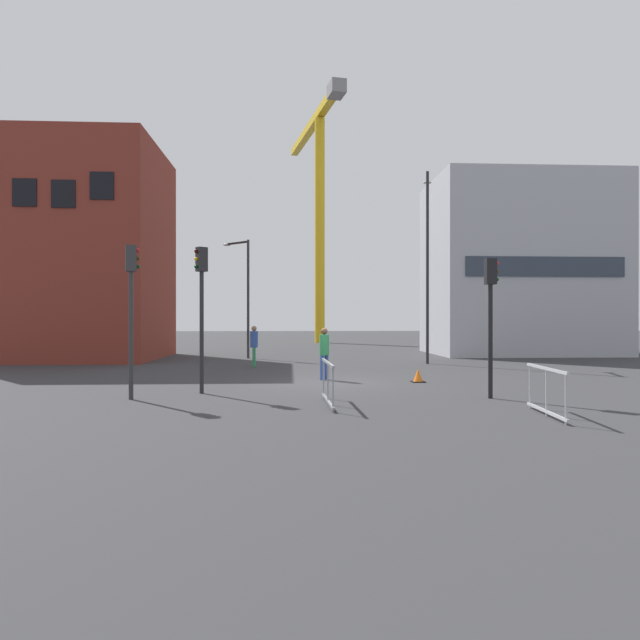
{
  "coord_description": "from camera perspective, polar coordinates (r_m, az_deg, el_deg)",
  "views": [
    {
      "loc": [
        -1.26,
        -18.79,
        2.15
      ],
      "look_at": [
        0.0,
        4.7,
        2.1
      ],
      "focal_mm": 31.25,
      "sensor_mm": 36.0,
      "label": 1
    }
  ],
  "objects": [
    {
      "name": "brick_building",
      "position": [
        32.87,
        -23.56,
        6.27
      ],
      "size": [
        8.8,
        8.24,
        11.37
      ],
      "color": "maroon",
      "rests_on": "ground"
    },
    {
      "name": "traffic_light_crosswalk",
      "position": [
        16.41,
        -12.05,
        2.44
      ],
      "size": [
        0.38,
        0.36,
        4.22
      ],
      "color": "#232326",
      "rests_on": "ground"
    },
    {
      "name": "pedestrian_walking",
      "position": [
        19.65,
        0.44,
        -3.03
      ],
      "size": [
        0.34,
        0.34,
        1.83
      ],
      "color": "#33519E",
      "rests_on": "ground"
    },
    {
      "name": "pedestrian_waiting",
      "position": [
        25.06,
        -6.77,
        -2.34
      ],
      "size": [
        0.34,
        0.34,
        1.84
      ],
      "color": "#2D844C",
      "rests_on": "ground"
    },
    {
      "name": "traffic_cone_orange",
      "position": [
        19.28,
        10.01,
        -5.67
      ],
      "size": [
        0.45,
        0.45,
        0.46
      ],
      "color": "black",
      "rests_on": "ground"
    },
    {
      "name": "safety_barrier_front",
      "position": [
        13.39,
        22.17,
        -6.7
      ],
      "size": [
        0.26,
        2.33,
        1.08
      ],
      "color": "#B2B5BA",
      "rests_on": "ground"
    },
    {
      "name": "office_block",
      "position": [
        36.49,
        19.68,
        5.12
      ],
      "size": [
        10.66,
        7.23,
        10.67
      ],
      "color": "#A8AAB2",
      "rests_on": "ground"
    },
    {
      "name": "traffic_light_island",
      "position": [
        15.68,
        -18.77,
        2.33
      ],
      "size": [
        0.39,
        0.32,
        4.12
      ],
      "color": "#2D2D30",
      "rests_on": "ground"
    },
    {
      "name": "streetlamp_short",
      "position": [
        30.88,
        -7.71,
        3.35
      ],
      "size": [
        1.56,
        1.32,
        6.48
      ],
      "color": "#2D2D30",
      "rests_on": "ground"
    },
    {
      "name": "traffic_light_verge",
      "position": [
        15.73,
        17.08,
        1.58
      ],
      "size": [
        0.37,
        0.24,
        3.78
      ],
      "color": "black",
      "rests_on": "ground"
    },
    {
      "name": "streetlamp_tall",
      "position": [
        27.53,
        10.95,
        6.72
      ],
      "size": [
        0.69,
        1.83,
        9.22
      ],
      "color": "#232326",
      "rests_on": "ground"
    },
    {
      "name": "ground",
      "position": [
        18.95,
        0.77,
        -6.4
      ],
      "size": [
        160.0,
        160.0,
        0.0
      ],
      "primitive_type": "plane",
      "color": "#333335"
    },
    {
      "name": "construction_crane",
      "position": [
        52.17,
        -0.15,
        13.65
      ],
      "size": [
        4.38,
        18.32,
        21.21
      ],
      "color": "gold",
      "rests_on": "ground"
    },
    {
      "name": "safety_barrier_rear",
      "position": [
        13.99,
        0.81,
        -6.39
      ],
      "size": [
        0.15,
        2.53,
        1.08
      ],
      "color": "gray",
      "rests_on": "ground"
    }
  ]
}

